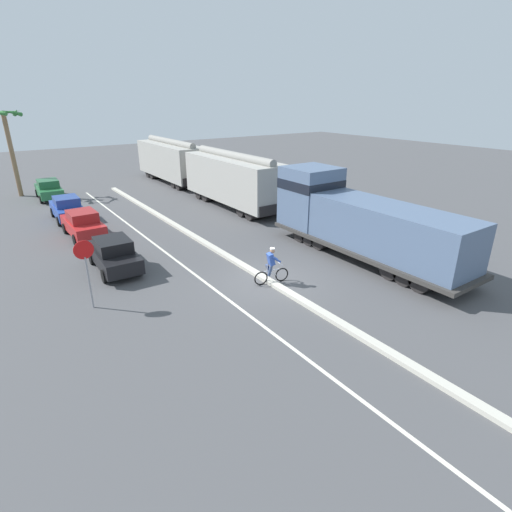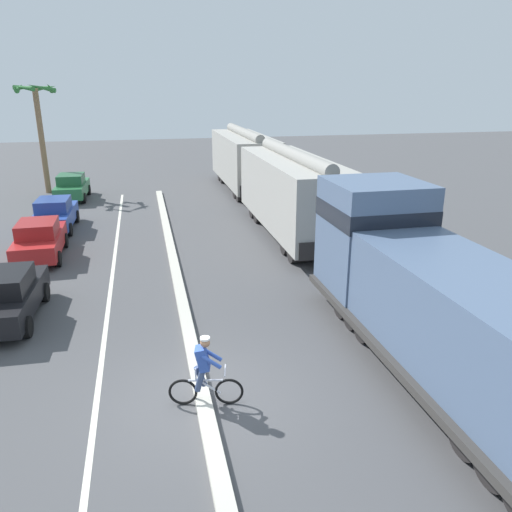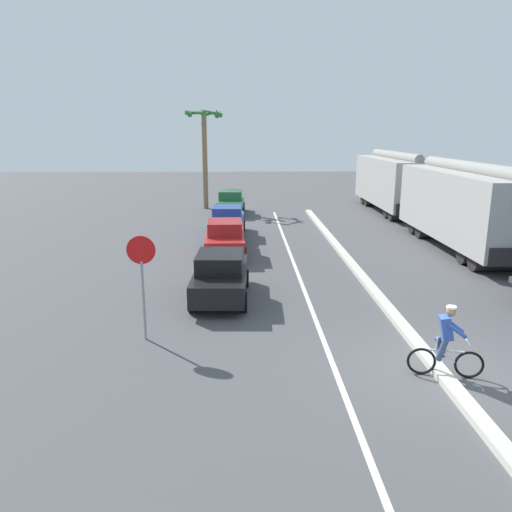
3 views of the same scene
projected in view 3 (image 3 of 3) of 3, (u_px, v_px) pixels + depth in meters
name	position (u px, v px, depth m)	size (l,w,h in m)	color
ground_plane	(438.00, 372.00, 11.75)	(120.00, 120.00, 0.00)	#4C4C4F
median_curb	(373.00, 290.00, 17.54)	(0.36, 36.00, 0.16)	beige
lane_stripe	(305.00, 293.00, 17.50)	(0.14, 36.00, 0.01)	silver
hopper_car_lead	(466.00, 207.00, 23.41)	(2.90, 10.60, 4.18)	#A6A39B
hopper_car_middle	(393.00, 182.00, 34.66)	(2.90, 10.60, 4.18)	#A19F97
parked_car_black	(221.00, 275.00, 16.73)	(1.93, 4.25, 1.62)	black
parked_car_red	(225.00, 238.00, 22.61)	(1.90, 4.24, 1.62)	red
parked_car_blue	(228.00, 221.00, 26.92)	(1.90, 4.23, 1.62)	#28479E
parked_car_green	(231.00, 202.00, 33.98)	(1.92, 4.24, 1.62)	#286B3D
cyclist	(446.00, 343.00, 11.37)	(1.69, 0.55, 1.71)	black
stop_sign	(142.00, 268.00, 13.14)	(0.76, 0.08, 2.88)	gray
palm_tree_near	(204.00, 135.00, 35.36)	(2.75, 2.79, 7.14)	#846647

